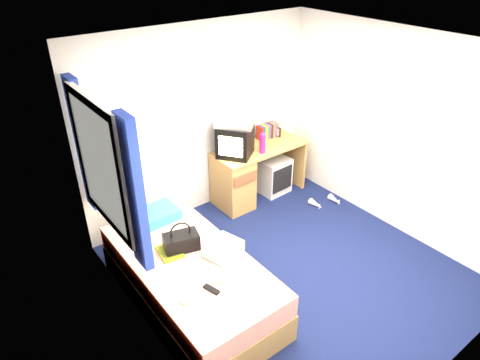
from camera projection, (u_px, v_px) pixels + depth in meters
ground at (290, 270)px, 4.73m from camera, size 3.40×3.40×0.00m
room_shell at (299, 152)px, 4.00m from camera, size 3.40×3.40×3.40m
bed at (191, 280)px, 4.21m from camera, size 1.01×2.00×0.54m
pillow at (153, 216)px, 4.58m from camera, size 0.53×0.35×0.11m
desk at (242, 175)px, 5.74m from camera, size 1.30×0.55×0.75m
storage_cube at (272, 175)px, 6.07m from camera, size 0.43×0.43×0.51m
crt_tv at (235, 140)px, 5.40m from camera, size 0.55×0.56×0.41m
vcr at (235, 122)px, 5.28m from camera, size 0.55×0.57×0.09m
book_row at (267, 131)px, 5.93m from camera, size 0.31×0.13×0.20m
picture_frame at (277, 132)px, 5.98m from camera, size 0.04×0.12×0.14m
pink_water_bottle at (262, 144)px, 5.51m from camera, size 0.09×0.09×0.25m
aerosol_can at (248, 143)px, 5.63m from camera, size 0.06×0.06×0.17m
handbag at (181, 241)px, 4.16m from camera, size 0.37×0.27×0.31m
towel at (223, 248)px, 4.12m from camera, size 0.39×0.36×0.11m
magazine at (170, 252)px, 4.15m from camera, size 0.25×0.31×0.01m
water_bottle at (188, 293)px, 3.64m from camera, size 0.20×0.19×0.07m
colour_swatch_fan at (225, 281)px, 3.80m from camera, size 0.20×0.20×0.01m
remote_control at (212, 289)px, 3.71m from camera, size 0.09×0.17×0.02m
window_assembly at (104, 167)px, 3.82m from camera, size 0.11×1.42×1.40m
white_heels at (326, 202)px, 5.84m from camera, size 0.39×0.31×0.09m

